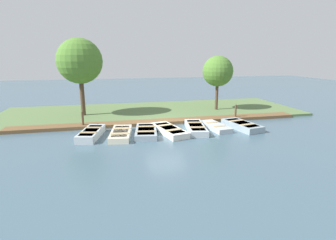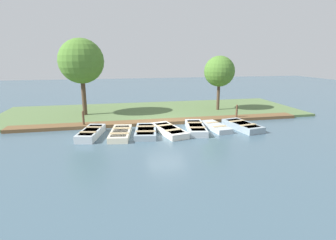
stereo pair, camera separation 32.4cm
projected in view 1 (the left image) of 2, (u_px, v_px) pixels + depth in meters
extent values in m
plane|color=#425B6B|center=(166.00, 128.00, 16.97)|extent=(80.00, 80.00, 0.00)
cube|color=#567042|center=(153.00, 111.00, 21.69)|extent=(8.00, 24.00, 0.18)
cube|color=brown|center=(162.00, 122.00, 18.15)|extent=(1.08, 19.93, 0.22)
cube|color=#B2BCC1|center=(91.00, 134.00, 15.03)|extent=(2.92, 1.60, 0.42)
cube|color=#4C709E|center=(91.00, 130.00, 14.99)|extent=(2.39, 1.28, 0.03)
cube|color=tan|center=(88.00, 132.00, 14.47)|extent=(0.48, 0.95, 0.03)
cube|color=tan|center=(94.00, 127.00, 15.49)|extent=(0.48, 0.95, 0.03)
cube|color=beige|center=(121.00, 134.00, 15.17)|extent=(3.04, 1.52, 0.33)
cube|color=beige|center=(121.00, 131.00, 15.13)|extent=(2.48, 1.20, 0.03)
cube|color=tan|center=(120.00, 133.00, 14.59)|extent=(0.44, 1.04, 0.03)
cube|color=tan|center=(122.00, 128.00, 15.66)|extent=(0.44, 1.04, 0.03)
cube|color=#8C9EA8|center=(146.00, 132.00, 15.60)|extent=(3.07, 1.67, 0.33)
cube|color=#6B7F51|center=(146.00, 129.00, 15.57)|extent=(2.51, 1.32, 0.03)
cube|color=tan|center=(146.00, 131.00, 15.02)|extent=(0.47, 1.16, 0.03)
cube|color=tan|center=(146.00, 126.00, 16.10)|extent=(0.47, 1.16, 0.03)
cube|color=silver|center=(169.00, 130.00, 15.82)|extent=(3.31, 1.79, 0.35)
cube|color=#6B7F51|center=(169.00, 128.00, 15.78)|extent=(2.70, 1.42, 0.03)
cube|color=tan|center=(174.00, 130.00, 15.25)|extent=(0.54, 1.05, 0.03)
cube|color=tan|center=(165.00, 125.00, 16.29)|extent=(0.54, 1.05, 0.03)
cube|color=#B2BCC1|center=(196.00, 128.00, 16.35)|extent=(3.28, 1.57, 0.37)
cube|color=teal|center=(196.00, 125.00, 16.31)|extent=(2.68, 1.25, 0.03)
cube|color=tan|center=(197.00, 127.00, 15.72)|extent=(0.48, 1.00, 0.03)
cube|color=tan|center=(194.00, 122.00, 16.88)|extent=(0.48, 1.00, 0.03)
cube|color=#B2BCC1|center=(215.00, 127.00, 16.77)|extent=(2.73, 1.26, 0.30)
cube|color=#994C33|center=(216.00, 124.00, 16.74)|extent=(2.23, 0.99, 0.02)
cube|color=tan|center=(220.00, 126.00, 16.27)|extent=(0.36, 0.90, 0.03)
cube|color=tan|center=(212.00, 122.00, 17.19)|extent=(0.36, 0.90, 0.03)
cube|color=#8C9EA8|center=(242.00, 125.00, 16.86)|extent=(3.05, 1.73, 0.39)
cube|color=teal|center=(242.00, 123.00, 16.82)|extent=(2.49, 1.37, 0.03)
cube|color=tan|center=(248.00, 124.00, 16.32)|extent=(0.49, 1.14, 0.03)
cube|color=tan|center=(237.00, 121.00, 17.29)|extent=(0.49, 1.14, 0.03)
cylinder|color=brown|center=(83.00, 120.00, 16.82)|extent=(0.14, 0.14, 1.04)
sphere|color=brown|center=(82.00, 112.00, 16.69)|extent=(0.13, 0.13, 0.13)
cylinder|color=brown|center=(235.00, 113.00, 19.16)|extent=(0.14, 0.14, 1.04)
sphere|color=brown|center=(236.00, 105.00, 19.03)|extent=(0.13, 0.13, 0.13)
cylinder|color=#4C3828|center=(82.00, 96.00, 19.59)|extent=(0.33, 0.33, 3.29)
sphere|color=#4C7A2D|center=(80.00, 61.00, 18.99)|extent=(3.28, 3.28, 3.28)
cylinder|color=#4C3828|center=(217.00, 96.00, 21.80)|extent=(0.24, 0.24, 2.67)
sphere|color=#4C7A2D|center=(218.00, 71.00, 21.32)|extent=(2.48, 2.48, 2.48)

